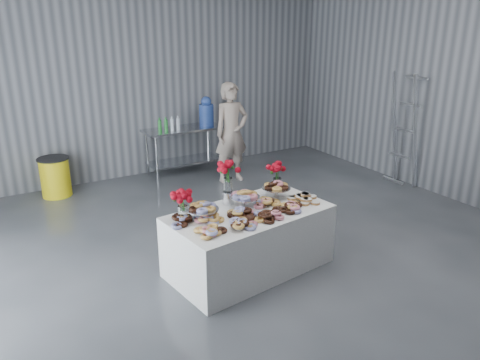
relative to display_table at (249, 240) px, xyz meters
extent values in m
plane|color=#35373C|center=(0.14, -0.36, -0.38)|extent=(9.00, 9.00, 0.00)
cube|color=gray|center=(0.14, 4.14, 1.62)|extent=(8.00, 0.04, 4.00)
cube|color=white|center=(0.00, 0.00, 0.00)|extent=(2.01, 1.23, 0.75)
cube|color=silver|center=(0.83, 3.74, 0.51)|extent=(1.50, 0.60, 0.04)
cube|color=silver|center=(0.83, 3.74, -0.12)|extent=(1.40, 0.55, 0.03)
cylinder|color=silver|center=(0.18, 3.49, 0.05)|extent=(0.04, 0.04, 0.86)
cylinder|color=silver|center=(1.48, 3.49, 0.05)|extent=(0.04, 0.04, 0.86)
cylinder|color=silver|center=(0.18, 3.99, 0.05)|extent=(0.04, 0.04, 0.86)
cylinder|color=silver|center=(1.48, 3.99, 0.05)|extent=(0.04, 0.04, 0.86)
cylinder|color=silver|center=(-0.56, 0.08, 0.44)|extent=(0.06, 0.06, 0.12)
cylinder|color=silver|center=(-0.56, 0.08, 0.50)|extent=(0.36, 0.36, 0.01)
cylinder|color=silver|center=(0.03, 0.16, 0.44)|extent=(0.06, 0.06, 0.12)
cylinder|color=silver|center=(0.03, 0.16, 0.50)|extent=(0.36, 0.36, 0.01)
cylinder|color=silver|center=(0.53, 0.22, 0.44)|extent=(0.06, 0.06, 0.12)
cylinder|color=silver|center=(0.53, 0.22, 0.50)|extent=(0.36, 0.36, 0.01)
cylinder|color=white|center=(-0.78, 0.15, 0.46)|extent=(0.11, 0.11, 0.18)
cylinder|color=#1E5919|center=(-0.78, 0.15, 0.59)|extent=(0.04, 0.04, 0.18)
cylinder|color=white|center=(0.66, 0.39, 0.46)|extent=(0.11, 0.11, 0.18)
cylinder|color=#1E5919|center=(0.66, 0.39, 0.59)|extent=(0.04, 0.04, 0.18)
cylinder|color=silver|center=(-0.09, 0.34, 0.45)|extent=(0.14, 0.14, 0.15)
cylinder|color=white|center=(-0.09, 0.34, 0.61)|extent=(0.11, 0.11, 0.18)
cylinder|color=#1E5919|center=(-0.09, 0.34, 0.75)|extent=(0.04, 0.04, 0.18)
cylinder|color=blue|center=(1.33, 3.74, 0.73)|extent=(0.28, 0.28, 0.40)
sphere|color=blue|center=(1.33, 3.74, 0.98)|extent=(0.20, 0.20, 0.20)
imported|color=#CC8C93|center=(1.42, 2.92, 0.53)|extent=(0.66, 0.44, 1.81)
cylinder|color=yellow|center=(-1.54, 3.74, -0.05)|extent=(0.48, 0.48, 0.65)
cylinder|color=black|center=(-1.54, 3.74, 0.28)|extent=(0.52, 0.52, 0.02)
camera|label=1|loc=(-2.65, -4.26, 2.54)|focal=35.00mm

